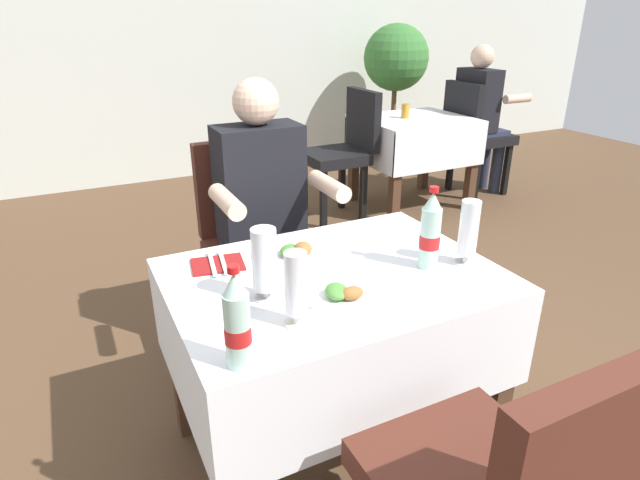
# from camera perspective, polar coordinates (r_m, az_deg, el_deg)

# --- Properties ---
(ground_plane) EXTENTS (11.00, 11.00, 0.00)m
(ground_plane) POSITION_cam_1_polar(r_m,az_deg,el_deg) (2.06, 7.30, -23.33)
(ground_plane) COLOR brown
(back_wall) EXTENTS (11.00, 0.12, 2.95)m
(back_wall) POSITION_cam_1_polar(r_m,az_deg,el_deg) (5.22, -18.62, 22.15)
(back_wall) COLOR silver
(back_wall) RESTS_ON ground
(main_dining_table) EXTENTS (1.04, 0.76, 0.72)m
(main_dining_table) POSITION_cam_1_polar(r_m,az_deg,el_deg) (1.78, 1.45, -8.82)
(main_dining_table) COLOR white
(main_dining_table) RESTS_ON ground
(chair_far_diner_seat) EXTENTS (0.44, 0.50, 0.97)m
(chair_far_diner_seat) POSITION_cam_1_polar(r_m,az_deg,el_deg) (2.41, -7.15, 0.31)
(chair_far_diner_seat) COLOR #4C2319
(chair_far_diner_seat) RESTS_ON ground
(seated_diner_far) EXTENTS (0.50, 0.46, 1.26)m
(seated_diner_far) POSITION_cam_1_polar(r_m,az_deg,el_deg) (2.26, -5.94, 3.08)
(seated_diner_far) COLOR #282D42
(seated_diner_far) RESTS_ON ground
(plate_near_camera) EXTENTS (0.23, 0.23, 0.05)m
(plate_near_camera) POSITION_cam_1_polar(r_m,az_deg,el_deg) (1.55, 2.29, -5.76)
(plate_near_camera) COLOR white
(plate_near_camera) RESTS_ON main_dining_table
(plate_far_diner) EXTENTS (0.24, 0.24, 0.06)m
(plate_far_diner) POSITION_cam_1_polar(r_m,az_deg,el_deg) (1.80, -3.21, -1.35)
(plate_far_diner) COLOR white
(plate_far_diner) RESTS_ON main_dining_table
(beer_glass_left) EXTENTS (0.07, 0.07, 0.22)m
(beer_glass_left) POSITION_cam_1_polar(r_m,az_deg,el_deg) (1.51, -6.03, -2.63)
(beer_glass_left) COLOR white
(beer_glass_left) RESTS_ON main_dining_table
(beer_glass_middle) EXTENTS (0.07, 0.07, 0.22)m
(beer_glass_middle) POSITION_cam_1_polar(r_m,az_deg,el_deg) (1.78, 15.79, 0.78)
(beer_glass_middle) COLOR white
(beer_glass_middle) RESTS_ON main_dining_table
(beer_glass_right) EXTENTS (0.07, 0.07, 0.21)m
(beer_glass_right) POSITION_cam_1_polar(r_m,az_deg,el_deg) (1.38, -2.62, -5.24)
(beer_glass_right) COLOR white
(beer_glass_right) RESTS_ON main_dining_table
(cola_bottle_primary) EXTENTS (0.06, 0.06, 0.26)m
(cola_bottle_primary) POSITION_cam_1_polar(r_m,az_deg,el_deg) (1.24, -8.97, -8.92)
(cola_bottle_primary) COLOR silver
(cola_bottle_primary) RESTS_ON main_dining_table
(cola_bottle_secondary) EXTENTS (0.07, 0.07, 0.28)m
(cola_bottle_secondary) POSITION_cam_1_polar(r_m,az_deg,el_deg) (1.73, 11.87, 0.79)
(cola_bottle_secondary) COLOR silver
(cola_bottle_secondary) RESTS_ON main_dining_table
(napkin_cutlery_set) EXTENTS (0.19, 0.20, 0.01)m
(napkin_cutlery_set) POSITION_cam_1_polar(r_m,az_deg,el_deg) (1.78, -11.04, -2.58)
(napkin_cutlery_set) COLOR maroon
(napkin_cutlery_set) RESTS_ON main_dining_table
(background_dining_table) EXTENTS (0.86, 0.74, 0.72)m
(background_dining_table) POSITION_cam_1_polar(r_m,az_deg,el_deg) (4.40, 10.07, 10.47)
(background_dining_table) COLOR white
(background_dining_table) RESTS_ON ground
(background_chair_left) EXTENTS (0.50, 0.44, 0.97)m
(background_chair_left) POSITION_cam_1_polar(r_m,az_deg,el_deg) (4.05, 2.65, 10.04)
(background_chair_left) COLOR black
(background_chair_left) RESTS_ON ground
(background_chair_right) EXTENTS (0.50, 0.44, 0.97)m
(background_chair_right) POSITION_cam_1_polar(r_m,az_deg,el_deg) (4.79, 16.40, 11.23)
(background_chair_right) COLOR black
(background_chair_right) RESTS_ON ground
(background_patron) EXTENTS (0.46, 0.50, 1.26)m
(background_patron) POSITION_cam_1_polar(r_m,az_deg,el_deg) (4.79, 17.06, 13.08)
(background_patron) COLOR #282D42
(background_patron) RESTS_ON ground
(background_table_tumbler) EXTENTS (0.06, 0.06, 0.11)m
(background_table_tumbler) POSITION_cam_1_polar(r_m,az_deg,el_deg) (4.33, 9.25, 13.65)
(background_table_tumbler) COLOR #C68928
(background_table_tumbler) RESTS_ON background_dining_table
(potted_plant_corner) EXTENTS (0.64, 0.64, 1.40)m
(potted_plant_corner) POSITION_cam_1_polar(r_m,az_deg,el_deg) (5.55, 8.20, 17.82)
(potted_plant_corner) COLOR brown
(potted_plant_corner) RESTS_ON ground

